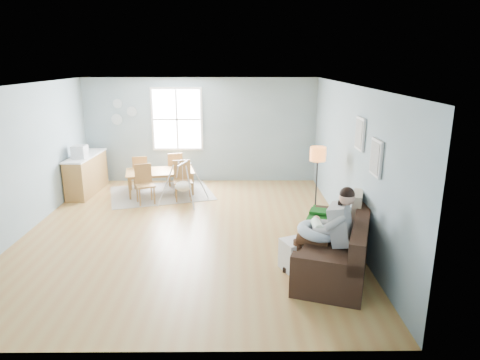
{
  "coord_description": "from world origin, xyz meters",
  "views": [
    {
      "loc": [
        0.94,
        -7.55,
        3.12
      ],
      "look_at": [
        1.0,
        -0.01,
        1.0
      ],
      "focal_mm": 32.0,
      "sensor_mm": 36.0,
      "label": 1
    }
  ],
  "objects_px": {
    "floor_lamp": "(318,160)",
    "chair_sw": "(144,182)",
    "monitor": "(79,152)",
    "dining_table": "(161,182)",
    "sofa": "(339,249)",
    "toddler": "(337,217)",
    "storage_cube": "(296,255)",
    "chair_ne": "(175,167)",
    "baby_swing": "(183,185)",
    "chair_nw": "(140,170)",
    "chair_se": "(183,178)",
    "counter": "(87,174)",
    "father": "(329,228)"
  },
  "relations": [
    {
      "from": "floor_lamp",
      "to": "chair_sw",
      "type": "relative_size",
      "value": 1.72
    },
    {
      "from": "monitor",
      "to": "floor_lamp",
      "type": "bearing_deg",
      "value": -17.86
    },
    {
      "from": "monitor",
      "to": "dining_table",
      "type": "bearing_deg",
      "value": 6.33
    },
    {
      "from": "sofa",
      "to": "toddler",
      "type": "height_order",
      "value": "toddler"
    },
    {
      "from": "sofa",
      "to": "floor_lamp",
      "type": "bearing_deg",
      "value": 90.34
    },
    {
      "from": "floor_lamp",
      "to": "storage_cube",
      "type": "bearing_deg",
      "value": -107.89
    },
    {
      "from": "chair_ne",
      "to": "monitor",
      "type": "height_order",
      "value": "monitor"
    },
    {
      "from": "dining_table",
      "to": "chair_sw",
      "type": "distance_m",
      "value": 0.76
    },
    {
      "from": "storage_cube",
      "to": "baby_swing",
      "type": "bearing_deg",
      "value": 123.45
    },
    {
      "from": "chair_ne",
      "to": "toddler",
      "type": "bearing_deg",
      "value": -53.96
    },
    {
      "from": "chair_nw",
      "to": "chair_se",
      "type": "bearing_deg",
      "value": -36.71
    },
    {
      "from": "storage_cube",
      "to": "dining_table",
      "type": "distance_m",
      "value": 4.77
    },
    {
      "from": "storage_cube",
      "to": "monitor",
      "type": "xyz_separation_m",
      "value": [
        -4.55,
        3.7,
        0.84
      ]
    },
    {
      "from": "counter",
      "to": "dining_table",
      "type": "bearing_deg",
      "value": -3.67
    },
    {
      "from": "chair_sw",
      "to": "counter",
      "type": "distance_m",
      "value": 1.76
    },
    {
      "from": "father",
      "to": "chair_ne",
      "type": "height_order",
      "value": "father"
    },
    {
      "from": "dining_table",
      "to": "monitor",
      "type": "relative_size",
      "value": 4.89
    },
    {
      "from": "chair_se",
      "to": "chair_ne",
      "type": "height_order",
      "value": "chair_se"
    },
    {
      "from": "dining_table",
      "to": "chair_se",
      "type": "distance_m",
      "value": 0.76
    },
    {
      "from": "storage_cube",
      "to": "counter",
      "type": "relative_size",
      "value": 0.32
    },
    {
      "from": "dining_table",
      "to": "storage_cube",
      "type": "bearing_deg",
      "value": -67.3
    },
    {
      "from": "chair_se",
      "to": "baby_swing",
      "type": "xyz_separation_m",
      "value": [
        0.04,
        -0.27,
        -0.1
      ]
    },
    {
      "from": "sofa",
      "to": "toddler",
      "type": "relative_size",
      "value": 2.76
    },
    {
      "from": "chair_ne",
      "to": "floor_lamp",
      "type": "bearing_deg",
      "value": -39.09
    },
    {
      "from": "chair_nw",
      "to": "counter",
      "type": "relative_size",
      "value": 0.5
    },
    {
      "from": "chair_nw",
      "to": "chair_ne",
      "type": "bearing_deg",
      "value": 16.59
    },
    {
      "from": "chair_sw",
      "to": "chair_se",
      "type": "bearing_deg",
      "value": 17.02
    },
    {
      "from": "storage_cube",
      "to": "chair_se",
      "type": "height_order",
      "value": "chair_se"
    },
    {
      "from": "chair_ne",
      "to": "counter",
      "type": "height_order",
      "value": "counter"
    },
    {
      "from": "floor_lamp",
      "to": "counter",
      "type": "distance_m",
      "value": 5.62
    },
    {
      "from": "chair_se",
      "to": "chair_nw",
      "type": "relative_size",
      "value": 1.08
    },
    {
      "from": "chair_ne",
      "to": "monitor",
      "type": "xyz_separation_m",
      "value": [
        -2.05,
        -0.88,
        0.59
      ]
    },
    {
      "from": "floor_lamp",
      "to": "chair_nw",
      "type": "distance_m",
      "value": 4.66
    },
    {
      "from": "chair_nw",
      "to": "monitor",
      "type": "relative_size",
      "value": 2.56
    },
    {
      "from": "father",
      "to": "chair_ne",
      "type": "distance_m",
      "value": 5.63
    },
    {
      "from": "baby_swing",
      "to": "toddler",
      "type": "bearing_deg",
      "value": -46.74
    },
    {
      "from": "storage_cube",
      "to": "chair_sw",
      "type": "distance_m",
      "value": 4.4
    },
    {
      "from": "toddler",
      "to": "monitor",
      "type": "relative_size",
      "value": 2.65
    },
    {
      "from": "chair_se",
      "to": "chair_nw",
      "type": "distance_m",
      "value": 1.45
    },
    {
      "from": "storage_cube",
      "to": "counter",
      "type": "height_order",
      "value": "counter"
    },
    {
      "from": "storage_cube",
      "to": "monitor",
      "type": "height_order",
      "value": "monitor"
    },
    {
      "from": "storage_cube",
      "to": "chair_nw",
      "type": "distance_m",
      "value": 5.47
    },
    {
      "from": "dining_table",
      "to": "counter",
      "type": "distance_m",
      "value": 1.82
    },
    {
      "from": "father",
      "to": "chair_sw",
      "type": "xyz_separation_m",
      "value": [
        -3.41,
        3.44,
        -0.26
      ]
    },
    {
      "from": "chair_nw",
      "to": "chair_ne",
      "type": "relative_size",
      "value": 0.97
    },
    {
      "from": "baby_swing",
      "to": "counter",
      "type": "bearing_deg",
      "value": 161.36
    },
    {
      "from": "sofa",
      "to": "father",
      "type": "bearing_deg",
      "value": -133.04
    },
    {
      "from": "dining_table",
      "to": "chair_nw",
      "type": "relative_size",
      "value": 1.91
    },
    {
      "from": "floor_lamp",
      "to": "chair_se",
      "type": "relative_size",
      "value": 1.67
    },
    {
      "from": "sofa",
      "to": "monitor",
      "type": "xyz_separation_m",
      "value": [
        -5.21,
        3.67,
        0.76
      ]
    }
  ]
}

